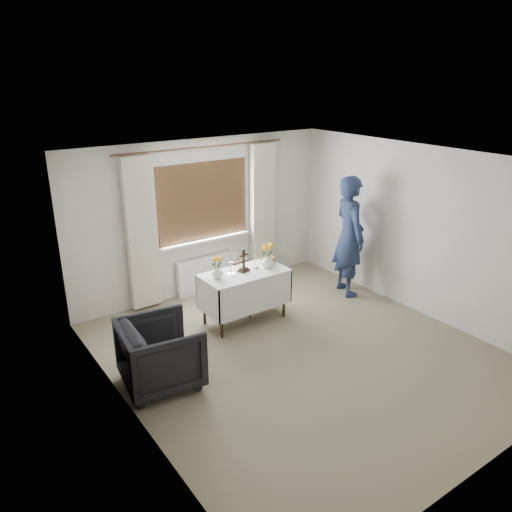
% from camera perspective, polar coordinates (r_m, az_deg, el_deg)
% --- Properties ---
extents(ground, '(5.00, 5.00, 0.00)m').
position_cam_1_polar(ground, '(6.65, 5.17, -11.01)').
color(ground, gray).
rests_on(ground, ground).
extents(altar_table, '(1.24, 0.64, 0.76)m').
position_cam_1_polar(altar_table, '(7.27, -1.31, -4.65)').
color(altar_table, white).
rests_on(altar_table, ground).
extents(wooden_chair, '(0.45, 0.45, 0.80)m').
position_cam_1_polar(wooden_chair, '(7.53, -0.81, -3.58)').
color(wooden_chair, brown).
rests_on(wooden_chair, ground).
extents(armchair, '(0.98, 0.96, 0.80)m').
position_cam_1_polar(armchair, '(5.96, -10.84, -10.90)').
color(armchair, black).
rests_on(armchair, ground).
extents(person, '(0.66, 0.82, 1.95)m').
position_cam_1_polar(person, '(8.11, 10.60, 2.25)').
color(person, navy).
rests_on(person, ground).
extents(radiator, '(1.10, 0.10, 0.60)m').
position_cam_1_polar(radiator, '(8.30, -5.53, -2.04)').
color(radiator, white).
rests_on(radiator, ground).
extents(wooden_cross, '(0.18, 0.15, 0.34)m').
position_cam_1_polar(wooden_cross, '(7.09, -1.42, -0.51)').
color(wooden_cross, black).
rests_on(wooden_cross, altar_table).
extents(candlestick_left, '(0.13, 0.13, 0.38)m').
position_cam_1_polar(candlestick_left, '(6.97, -2.87, -0.66)').
color(candlestick_left, white).
rests_on(candlestick_left, altar_table).
extents(candlestick_right, '(0.14, 0.14, 0.39)m').
position_cam_1_polar(candlestick_right, '(7.16, -0.04, -0.05)').
color(candlestick_right, white).
rests_on(candlestick_right, altar_table).
extents(flower_vase_left, '(0.21, 0.21, 0.17)m').
position_cam_1_polar(flower_vase_left, '(6.91, -4.43, -1.84)').
color(flower_vase_left, white).
rests_on(flower_vase_left, altar_table).
extents(flower_vase_right, '(0.21, 0.21, 0.19)m').
position_cam_1_polar(flower_vase_right, '(7.25, 1.32, -0.60)').
color(flower_vase_right, white).
rests_on(flower_vase_right, altar_table).
extents(wicker_basket, '(0.28, 0.28, 0.08)m').
position_cam_1_polar(wicker_basket, '(7.46, 1.31, -0.43)').
color(wicker_basket, brown).
rests_on(wicker_basket, altar_table).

